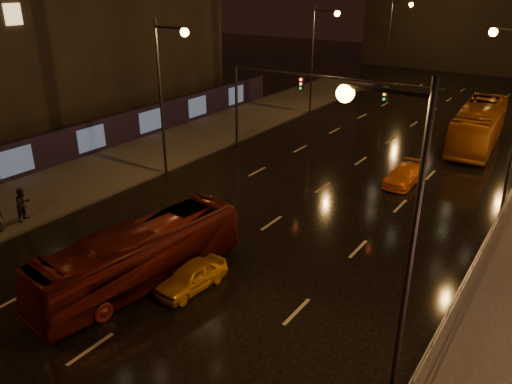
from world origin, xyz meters
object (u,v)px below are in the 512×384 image
bus_red (140,256)px  bus_curb (479,125)px  taxi_near (192,276)px  taxi_far (404,175)px  pedestrian_b (23,204)px

bus_red → bus_curb: bearing=83.0°
bus_curb → taxi_near: bus_curb is taller
taxi_far → pedestrian_b: bearing=-130.4°
pedestrian_b → bus_curb: bearing=-48.5°
taxi_far → pedestrian_b: (-15.00, -16.86, 0.48)m
bus_curb → pedestrian_b: 32.69m
bus_red → pedestrian_b: bus_red is taller
bus_curb → taxi_near: 28.19m
taxi_near → taxi_far: size_ratio=0.84×
bus_red → taxi_far: bus_red is taller
taxi_far → pedestrian_b: 22.57m
bus_red → taxi_near: 2.33m
taxi_near → pedestrian_b: (-11.50, -0.29, 0.49)m
bus_curb → taxi_far: (-2.00, -11.06, -1.06)m
taxi_near → bus_curb: bearing=83.7°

